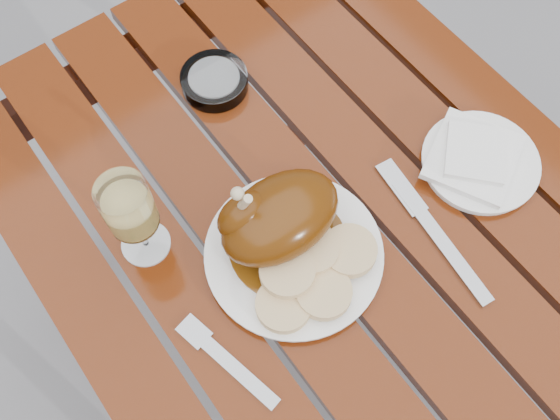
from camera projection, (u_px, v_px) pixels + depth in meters
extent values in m
plane|color=slate|center=(318.00, 357.00, 1.58)|extent=(60.00, 60.00, 0.00)
cube|color=#5F230B|center=(329.00, 315.00, 1.25)|extent=(0.80, 1.20, 0.75)
cylinder|color=white|center=(294.00, 254.00, 0.89)|extent=(0.29, 0.29, 0.02)
cylinder|color=#62350B|center=(288.00, 244.00, 0.89)|extent=(0.17, 0.17, 0.00)
ellipsoid|color=#613007|center=(280.00, 217.00, 0.85)|extent=(0.18, 0.12, 0.09)
ellipsoid|color=#613007|center=(246.00, 216.00, 0.84)|extent=(0.08, 0.06, 0.07)
cylinder|color=#C6B28C|center=(239.00, 208.00, 0.82)|extent=(0.03, 0.04, 0.10)
cylinder|color=#DFBA88|center=(284.00, 305.00, 0.84)|extent=(0.08, 0.08, 0.02)
cylinder|color=#DFBA88|center=(324.00, 292.00, 0.85)|extent=(0.08, 0.08, 0.02)
cylinder|color=#DFBA88|center=(349.00, 251.00, 0.87)|extent=(0.08, 0.08, 0.02)
cylinder|color=#DFBA88|center=(312.00, 249.00, 0.87)|extent=(0.08, 0.08, 0.02)
cylinder|color=#DFBA88|center=(287.00, 271.00, 0.85)|extent=(0.08, 0.08, 0.02)
cylinder|color=#E9CF69|center=(134.00, 220.00, 0.83)|extent=(0.08, 0.08, 0.17)
cylinder|color=white|center=(480.00, 162.00, 0.96)|extent=(0.20, 0.20, 0.01)
cube|color=white|center=(473.00, 157.00, 0.95)|extent=(0.18, 0.17, 0.01)
cylinder|color=#B2B7BC|center=(214.00, 81.00, 1.02)|extent=(0.12, 0.12, 0.03)
cube|color=gray|center=(232.00, 366.00, 0.83)|extent=(0.05, 0.16, 0.01)
cube|color=gray|center=(441.00, 240.00, 0.91)|extent=(0.05, 0.22, 0.01)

